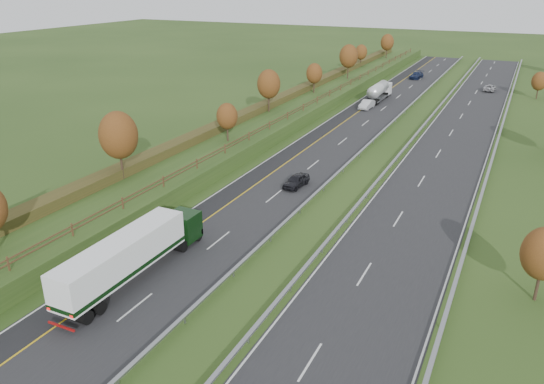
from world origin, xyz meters
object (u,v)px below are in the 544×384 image
at_px(car_dark_near, 296,181).
at_px(car_small_far, 417,75).
at_px(car_oncoming, 490,88).
at_px(car_silver_mid, 367,104).
at_px(road_tanker, 379,91).
at_px(box_lorry, 132,254).

height_order(car_dark_near, car_small_far, car_small_far).
bearing_deg(car_oncoming, car_small_far, -24.25).
relative_size(car_silver_mid, car_small_far, 0.88).
bearing_deg(car_small_far, road_tanker, -87.05).
height_order(box_lorry, car_silver_mid, box_lorry).
height_order(road_tanker, car_silver_mid, road_tanker).
height_order(road_tanker, car_dark_near, road_tanker).
bearing_deg(road_tanker, car_dark_near, -85.62).
relative_size(car_dark_near, car_silver_mid, 0.87).
xyz_separation_m(box_lorry, car_oncoming, (19.01, 95.39, -1.60)).
distance_m(car_small_far, car_oncoming, 19.51).
distance_m(road_tanker, car_dark_near, 51.48).
relative_size(car_small_far, car_oncoming, 1.11).
bearing_deg(car_silver_mid, box_lorry, -86.54).
bearing_deg(car_small_far, car_dark_near, -81.88).
bearing_deg(box_lorry, car_dark_near, 81.50).
distance_m(box_lorry, road_tanker, 75.98).
distance_m(car_dark_near, car_small_far, 79.42).
height_order(box_lorry, road_tanker, box_lorry).
bearing_deg(box_lorry, car_small_far, 89.15).
xyz_separation_m(car_silver_mid, car_oncoming, (19.25, 28.06, -0.11)).
xyz_separation_m(road_tanker, car_oncoming, (19.25, 19.41, -1.13)).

